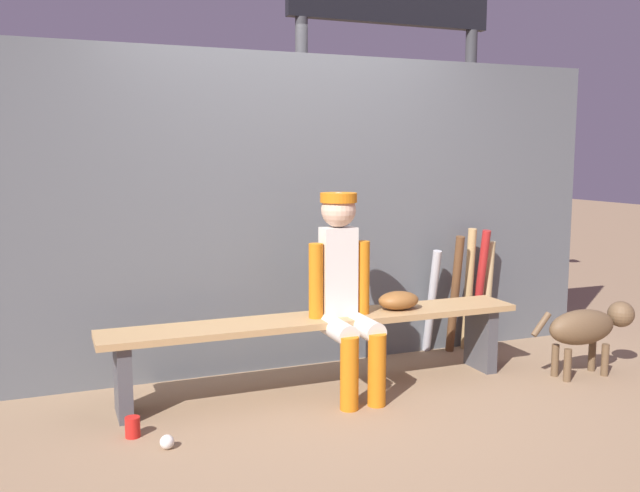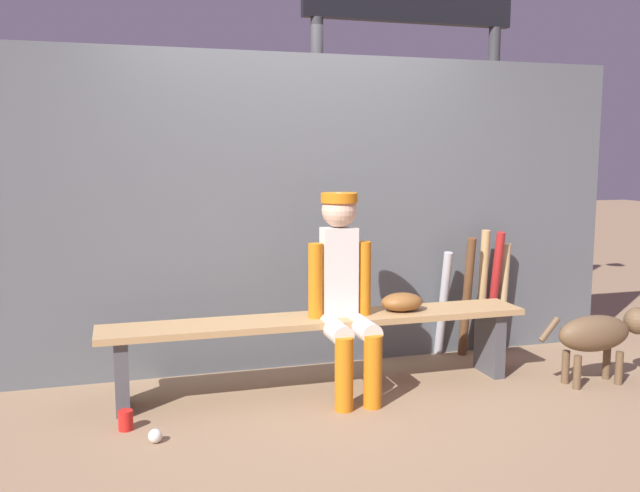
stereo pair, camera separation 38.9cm
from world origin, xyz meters
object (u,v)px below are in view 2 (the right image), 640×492
Objects in this scene: bat_aluminum_silver at (443,304)px; bat_wood_natural at (503,297)px; bat_aluminum_red at (494,292)px; baseball at (155,436)px; cup_on_ground at (126,420)px; cup_on_bench at (348,304)px; baseball_glove at (402,302)px; bat_wood_dark at (467,297)px; bat_wood_tan at (482,292)px; player_seated at (344,287)px; scoreboard at (416,15)px; dog at (601,333)px; dugout_bench at (320,332)px.

bat_wood_natural is (0.50, 0.01, 0.02)m from bat_aluminum_silver.
bat_aluminum_red is 12.63× the size of baseball.
bat_wood_natural is 7.56× the size of cup_on_ground.
cup_on_bench is at bearing 25.37° from baseball.
cup_on_ground is (-2.70, -0.75, -0.41)m from bat_aluminum_red.
bat_aluminum_silver is 7.27× the size of cup_on_bench.
baseball_glove is at bearing -155.87° from bat_wood_natural.
cup_on_ground is (-1.76, -0.32, -0.49)m from baseball_glove.
bat_wood_natural reaches higher than baseball.
baseball is at bearing -158.25° from bat_wood_dark.
bat_wood_tan is 2.67m from baseball.
cup_on_ground is (-1.33, -0.21, -0.63)m from player_seated.
bat_wood_natural is 1.44m from cup_on_bench.
player_seated is 11.47× the size of cup_on_bench.
scoreboard is at bearing 38.76° from baseball.
baseball_glove is (0.43, 0.11, -0.15)m from player_seated.
baseball_glove is at bearing -152.79° from bat_wood_tan.
dog is (0.21, -0.85, -0.08)m from bat_wood_natural.
bat_wood_natural is 2.92m from cup_on_ground.
dugout_bench is at bearing -163.76° from bat_aluminum_red.
bat_wood_tan reaches higher than dog.
bat_wood_dark is at bearing -162.14° from bat_wood_tan.
bat_aluminum_silver is at bearing 24.85° from baseball.
player_seated is 1.49m from bat_aluminum_red.
scoreboard is at bearing 52.27° from player_seated.
baseball_glove is at bearing -116.45° from scoreboard.
bat_wood_dark is (1.11, 0.49, -0.23)m from player_seated.
cup_on_ground is at bearing 123.76° from baseball.
baseball is (-2.55, -0.97, -0.43)m from bat_aluminum_red.
cup_on_bench is at bearing 15.17° from cup_on_ground.
scoreboard reaches higher than cup_on_bench.
cup_on_ground is (-0.15, 0.22, 0.02)m from baseball.
bat_wood_natural is at bearing 16.21° from dugout_bench.
bat_wood_tan is 2.73m from cup_on_ground.
bat_wood_dark is at bearing 17.02° from dugout_bench.
bat_aluminum_silver is (0.53, 0.46, -0.14)m from baseball_glove.
dog is (1.80, -0.39, -0.04)m from dugout_bench.
cup_on_bench is (-1.03, -0.31, 0.08)m from bat_wood_dark.
bat_aluminum_red is 1.12× the size of bat_wood_natural.
dog is at bearing -53.68° from bat_wood_dark.
bat_wood_natural reaches higher than dugout_bench.
scoreboard is at bearing 103.73° from bat_wood_tan.
player_seated is at bearing 19.90° from baseball.
dog is (0.57, -0.77, -0.12)m from bat_wood_dark.
cup_on_ground is at bearing -164.39° from bat_aluminum_red.
bat_wood_dark is at bearing 29.15° from baseball_glove.
player_seated is 1.74m from dog.
scoreboard reaches higher than baseball_glove.
baseball_glove is at bearing -139.18° from bat_aluminum_silver.
bat_aluminum_silver reaches higher than dog.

